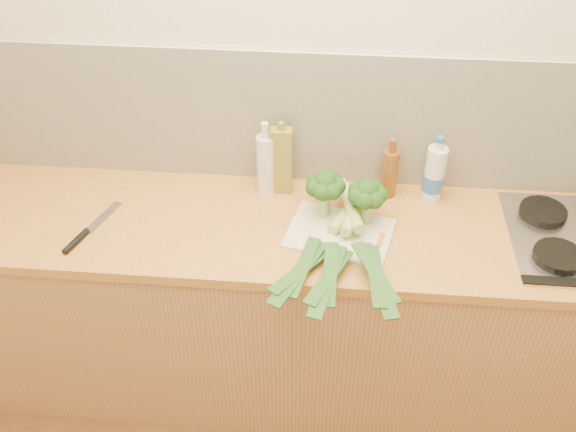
# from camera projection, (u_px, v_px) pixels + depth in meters

# --- Properties ---
(room_shell) EXTENTS (3.50, 3.50, 3.50)m
(room_shell) POSITION_uv_depth(u_px,v_px,m) (312.00, 120.00, 2.40)
(room_shell) COLOR beige
(room_shell) RESTS_ON ground
(counter) EXTENTS (3.20, 0.62, 0.90)m
(counter) POSITION_uv_depth(u_px,v_px,m) (304.00, 308.00, 2.63)
(counter) COLOR #AE8048
(counter) RESTS_ON ground
(chopping_board) EXTENTS (0.41, 0.34, 0.01)m
(chopping_board) POSITION_uv_depth(u_px,v_px,m) (340.00, 233.00, 2.30)
(chopping_board) COLOR silver
(chopping_board) RESTS_ON counter
(broccoli_left) EXTENTS (0.14, 0.15, 0.19)m
(broccoli_left) POSITION_uv_depth(u_px,v_px,m) (325.00, 186.00, 2.29)
(broccoli_left) COLOR #92B067
(broccoli_left) RESTS_ON chopping_board
(broccoli_right) EXTENTS (0.14, 0.14, 0.18)m
(broccoli_right) POSITION_uv_depth(u_px,v_px,m) (367.00, 194.00, 2.26)
(broccoli_right) COLOR #92B067
(broccoli_right) RESTS_ON chopping_board
(leek_front) EXTENTS (0.33, 0.65, 0.04)m
(leek_front) POSITION_uv_depth(u_px,v_px,m) (333.00, 229.00, 2.27)
(leek_front) COLOR white
(leek_front) RESTS_ON chopping_board
(leek_mid) EXTENTS (0.20, 0.68, 0.04)m
(leek_mid) POSITION_uv_depth(u_px,v_px,m) (345.00, 232.00, 2.23)
(leek_mid) COLOR white
(leek_mid) RESTS_ON chopping_board
(leek_back) EXTENTS (0.22, 0.68, 0.04)m
(leek_back) POSITION_uv_depth(u_px,v_px,m) (359.00, 228.00, 2.22)
(leek_back) COLOR white
(leek_back) RESTS_ON chopping_board
(chefs_knife) EXTENTS (0.13, 0.31, 0.02)m
(chefs_knife) POSITION_uv_depth(u_px,v_px,m) (83.00, 235.00, 2.29)
(chefs_knife) COLOR silver
(chefs_knife) RESTS_ON counter
(oil_tin) EXTENTS (0.08, 0.05, 0.31)m
(oil_tin) POSITION_uv_depth(u_px,v_px,m) (281.00, 160.00, 2.42)
(oil_tin) COLOR olive
(oil_tin) RESTS_ON counter
(glass_bottle) EXTENTS (0.07, 0.07, 0.31)m
(glass_bottle) POSITION_uv_depth(u_px,v_px,m) (266.00, 164.00, 2.42)
(glass_bottle) COLOR silver
(glass_bottle) RESTS_ON counter
(amber_bottle) EXTENTS (0.06, 0.06, 0.25)m
(amber_bottle) POSITION_uv_depth(u_px,v_px,m) (389.00, 172.00, 2.42)
(amber_bottle) COLOR brown
(amber_bottle) RESTS_ON counter
(water_bottle) EXTENTS (0.08, 0.08, 0.26)m
(water_bottle) POSITION_uv_depth(u_px,v_px,m) (434.00, 176.00, 2.40)
(water_bottle) COLOR silver
(water_bottle) RESTS_ON counter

